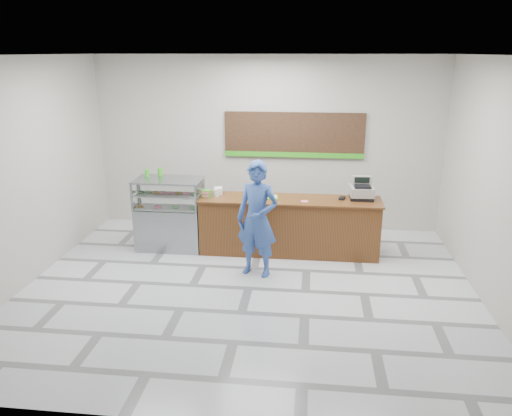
# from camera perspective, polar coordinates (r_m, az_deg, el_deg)

# --- Properties ---
(floor) EXTENTS (7.00, 7.00, 0.00)m
(floor) POSITION_cam_1_polar(r_m,az_deg,el_deg) (7.91, -0.87, -9.17)
(floor) COLOR silver
(floor) RESTS_ON ground
(back_wall) EXTENTS (7.00, 0.00, 7.00)m
(back_wall) POSITION_cam_1_polar(r_m,az_deg,el_deg) (10.21, 1.24, 7.34)
(back_wall) COLOR #B8B3A9
(back_wall) RESTS_ON floor
(ceiling) EXTENTS (7.00, 7.00, 0.00)m
(ceiling) POSITION_cam_1_polar(r_m,az_deg,el_deg) (7.07, -1.01, 17.09)
(ceiling) COLOR silver
(ceiling) RESTS_ON back_wall
(sales_counter) EXTENTS (3.26, 0.76, 1.03)m
(sales_counter) POSITION_cam_1_polar(r_m,az_deg,el_deg) (9.09, 3.80, -2.04)
(sales_counter) COLOR brown
(sales_counter) RESTS_ON floor
(display_case) EXTENTS (1.22, 0.72, 1.33)m
(display_case) POSITION_cam_1_polar(r_m,az_deg,el_deg) (9.39, -9.83, -0.59)
(display_case) COLOR gray
(display_case) RESTS_ON floor
(menu_board) EXTENTS (2.80, 0.06, 0.90)m
(menu_board) POSITION_cam_1_polar(r_m,az_deg,el_deg) (10.11, 4.37, 8.23)
(menu_board) COLOR black
(menu_board) RESTS_ON back_wall
(cash_register) EXTENTS (0.43, 0.45, 0.39)m
(cash_register) POSITION_cam_1_polar(r_m,az_deg,el_deg) (9.08, 11.99, 1.95)
(cash_register) COLOR black
(cash_register) RESTS_ON sales_counter
(card_terminal) EXTENTS (0.13, 0.18, 0.04)m
(card_terminal) POSITION_cam_1_polar(r_m,az_deg,el_deg) (9.01, 9.80, 1.12)
(card_terminal) COLOR black
(card_terminal) RESTS_ON sales_counter
(serving_tray) EXTENTS (0.39, 0.31, 0.02)m
(serving_tray) POSITION_cam_1_polar(r_m,az_deg,el_deg) (8.98, 1.35, 1.26)
(serving_tray) COLOR #74DC1E
(serving_tray) RESTS_ON sales_counter
(napkin_box) EXTENTS (0.17, 0.17, 0.12)m
(napkin_box) POSITION_cam_1_polar(r_m,az_deg,el_deg) (9.21, -4.33, 1.97)
(napkin_box) COLOR white
(napkin_box) RESTS_ON sales_counter
(straw_cup) EXTENTS (0.09, 0.09, 0.13)m
(straw_cup) POSITION_cam_1_polar(r_m,az_deg,el_deg) (9.08, -4.57, 1.75)
(straw_cup) COLOR silver
(straw_cup) RESTS_ON sales_counter
(promo_box) EXTENTS (0.17, 0.12, 0.14)m
(promo_box) POSITION_cam_1_polar(r_m,az_deg,el_deg) (9.01, -5.72, 1.64)
(promo_box) COLOR green
(promo_box) RESTS_ON sales_counter
(donut_decal) EXTENTS (0.14, 0.14, 0.00)m
(donut_decal) POSITION_cam_1_polar(r_m,az_deg,el_deg) (8.80, 5.57, 0.78)
(donut_decal) COLOR pink
(donut_decal) RESTS_ON sales_counter
(green_cup_left) EXTENTS (0.09, 0.09, 0.13)m
(green_cup_left) POSITION_cam_1_polar(r_m,az_deg,el_deg) (9.47, -12.34, 3.95)
(green_cup_left) COLOR green
(green_cup_left) RESTS_ON display_case
(green_cup_right) EXTENTS (0.09, 0.09, 0.15)m
(green_cup_right) POSITION_cam_1_polar(r_m,az_deg,el_deg) (9.49, -10.89, 4.09)
(green_cup_right) COLOR green
(green_cup_right) RESTS_ON display_case
(customer) EXTENTS (0.80, 0.63, 1.91)m
(customer) POSITION_cam_1_polar(r_m,az_deg,el_deg) (8.06, 0.15, -1.28)
(customer) COLOR #33529E
(customer) RESTS_ON floor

